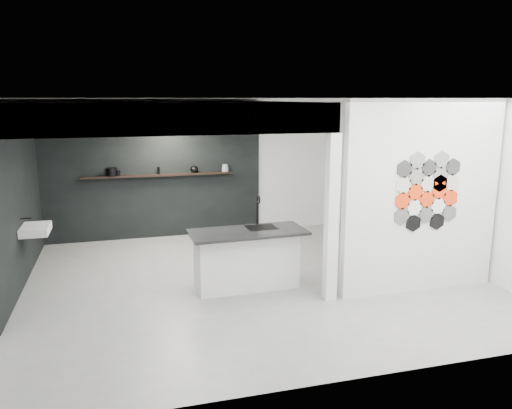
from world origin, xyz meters
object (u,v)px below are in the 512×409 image
object	(u,v)px
kettle	(194,169)
glass_vase	(225,168)
glass_bowl	(225,169)
bottle_dark	(159,171)
partition_panel	(422,197)
wall_basin	(36,229)
stockpot	(112,172)
kitchen_island	(247,258)
utensil_cup	(118,173)

from	to	relation	value
kettle	glass_vase	bearing A→B (deg)	-16.79
glass_bowl	bottle_dark	world-z (taller)	bottle_dark
partition_panel	glass_vase	bearing A→B (deg)	118.23
glass_vase	wall_basin	bearing A→B (deg)	-148.65
wall_basin	bottle_dark	distance (m)	2.95
stockpot	glass_vase	size ratio (longest dim) A/B	1.29
kettle	bottle_dark	distance (m)	0.71
kitchen_island	glass_vase	bearing A→B (deg)	81.64
glass_vase	bottle_dark	distance (m)	1.35
kettle	glass_vase	world-z (taller)	glass_vase
stockpot	bottle_dark	world-z (taller)	stockpot
glass_bowl	bottle_dark	bearing A→B (deg)	180.00
wall_basin	glass_bowl	size ratio (longest dim) A/B	4.49
bottle_dark	glass_vase	bearing A→B (deg)	0.00
kettle	partition_panel	bearing A→B (deg)	-71.70
kitchen_island	glass_vase	xyz separation A→B (m)	(0.35, 3.12, 0.93)
wall_basin	bottle_dark	xyz separation A→B (m)	(2.04, 2.07, 0.54)
glass_vase	utensil_cup	size ratio (longest dim) A/B	1.38
wall_basin	utensil_cup	size ratio (longest dim) A/B	5.47
kitchen_island	kettle	distance (m)	3.27
glass_vase	stockpot	bearing A→B (deg)	180.00
kettle	utensil_cup	bearing A→B (deg)	163.21
wall_basin	stockpot	bearing A→B (deg)	61.19
partition_panel	glass_bowl	size ratio (longest dim) A/B	20.97
partition_panel	glass_bowl	bearing A→B (deg)	118.23
partition_panel	glass_vase	distance (m)	4.39
utensil_cup	partition_panel	bearing A→B (deg)	-42.54
partition_panel	kitchen_island	bearing A→B (deg)	162.92
partition_panel	stockpot	world-z (taller)	partition_panel
stockpot	glass_bowl	distance (m)	2.25
partition_panel	utensil_cup	bearing A→B (deg)	137.46
glass_vase	bottle_dark	size ratio (longest dim) A/B	1.08
kitchen_island	bottle_dark	xyz separation A→B (m)	(-1.00, 3.12, 0.93)
stockpot	kettle	bearing A→B (deg)	0.00
partition_panel	wall_basin	bearing A→B (deg)	161.77
bottle_dark	utensil_cup	world-z (taller)	bottle_dark
glass_bowl	wall_basin	bearing A→B (deg)	-148.65
wall_basin	stockpot	xyz separation A→B (m)	(1.14, 2.07, 0.55)
wall_basin	kitchen_island	size ratio (longest dim) A/B	0.35
wall_basin	glass_bowl	xyz separation A→B (m)	(3.39, 2.07, 0.52)
partition_panel	utensil_cup	world-z (taller)	partition_panel
partition_panel	kettle	distance (m)	4.72
bottle_dark	partition_panel	bearing A→B (deg)	-48.42
utensil_cup	glass_bowl	bearing A→B (deg)	0.00
utensil_cup	stockpot	bearing A→B (deg)	180.00
kitchen_island	partition_panel	bearing A→B (deg)	-19.02
bottle_dark	utensil_cup	xyz separation A→B (m)	(-0.78, 0.00, -0.02)
kettle	glass_bowl	xyz separation A→B (m)	(0.64, 0.00, -0.02)
glass_bowl	bottle_dark	distance (m)	1.35
glass_bowl	utensil_cup	size ratio (longest dim) A/B	1.22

